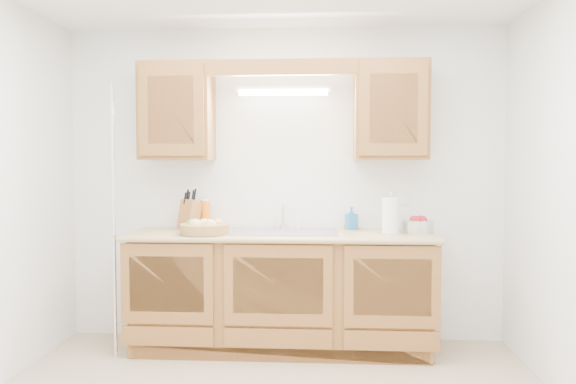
# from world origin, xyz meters

# --- Properties ---
(room) EXTENTS (3.52, 3.50, 2.50)m
(room) POSITION_xyz_m (0.00, 0.00, 1.25)
(room) COLOR tan
(room) RESTS_ON ground
(base_cabinets) EXTENTS (2.20, 0.60, 0.86)m
(base_cabinets) POSITION_xyz_m (0.00, 1.20, 0.44)
(base_cabinets) COLOR brown
(base_cabinets) RESTS_ON ground
(countertop) EXTENTS (2.30, 0.63, 0.04)m
(countertop) POSITION_xyz_m (0.00, 1.19, 0.88)
(countertop) COLOR tan
(countertop) RESTS_ON base_cabinets
(upper_cabinet_left) EXTENTS (0.55, 0.33, 0.75)m
(upper_cabinet_left) POSITION_xyz_m (-0.83, 1.33, 1.83)
(upper_cabinet_left) COLOR brown
(upper_cabinet_left) RESTS_ON room
(upper_cabinet_right) EXTENTS (0.55, 0.33, 0.75)m
(upper_cabinet_right) POSITION_xyz_m (0.83, 1.33, 1.83)
(upper_cabinet_right) COLOR brown
(upper_cabinet_right) RESTS_ON room
(valance) EXTENTS (2.20, 0.05, 0.12)m
(valance) POSITION_xyz_m (0.00, 1.19, 2.14)
(valance) COLOR brown
(valance) RESTS_ON room
(fluorescent_fixture) EXTENTS (0.76, 0.08, 0.08)m
(fluorescent_fixture) POSITION_xyz_m (0.00, 1.42, 2.00)
(fluorescent_fixture) COLOR white
(fluorescent_fixture) RESTS_ON room
(sink) EXTENTS (0.84, 0.46, 0.36)m
(sink) POSITION_xyz_m (0.00, 1.21, 0.83)
(sink) COLOR #9E9EA3
(sink) RESTS_ON countertop
(wire_shelf_pole) EXTENTS (0.03, 0.03, 2.00)m
(wire_shelf_pole) POSITION_xyz_m (-1.20, 0.94, 1.00)
(wire_shelf_pole) COLOR silver
(wire_shelf_pole) RESTS_ON ground
(outlet_plate) EXTENTS (0.08, 0.01, 0.12)m
(outlet_plate) POSITION_xyz_m (0.95, 1.49, 1.15)
(outlet_plate) COLOR white
(outlet_plate) RESTS_ON room
(fruit_basket) EXTENTS (0.46, 0.46, 0.11)m
(fruit_basket) POSITION_xyz_m (-0.56, 1.06, 0.95)
(fruit_basket) COLOR #B48C48
(fruit_basket) RESTS_ON countertop
(knife_block) EXTENTS (0.18, 0.22, 0.33)m
(knife_block) POSITION_xyz_m (-0.74, 1.32, 1.02)
(knife_block) COLOR brown
(knife_block) RESTS_ON countertop
(orange_canister) EXTENTS (0.09, 0.09, 0.23)m
(orange_canister) POSITION_xyz_m (-0.64, 1.42, 1.02)
(orange_canister) COLOR orange
(orange_canister) RESTS_ON countertop
(soap_bottle) EXTENTS (0.10, 0.11, 0.18)m
(soap_bottle) POSITION_xyz_m (0.54, 1.41, 0.99)
(soap_bottle) COLOR #2166A8
(soap_bottle) RESTS_ON countertop
(sponge) EXTENTS (0.11, 0.10, 0.02)m
(sponge) POSITION_xyz_m (0.54, 1.44, 0.91)
(sponge) COLOR #CC333F
(sponge) RESTS_ON countertop
(paper_towel) EXTENTS (0.15, 0.15, 0.32)m
(paper_towel) POSITION_xyz_m (0.82, 1.18, 1.03)
(paper_towel) COLOR silver
(paper_towel) RESTS_ON countertop
(apple_bowl) EXTENTS (0.32, 0.32, 0.13)m
(apple_bowl) POSITION_xyz_m (1.03, 1.26, 0.96)
(apple_bowl) COLOR silver
(apple_bowl) RESTS_ON countertop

